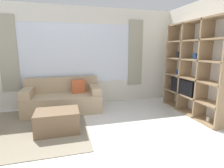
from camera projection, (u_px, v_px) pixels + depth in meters
wall_back at (77, 57)px, 4.86m from camera, size 6.78×0.11×2.70m
wall_right at (208, 59)px, 3.98m from camera, size 0.07×4.50×2.70m
area_rug at (26, 129)px, 3.50m from camera, size 2.37×2.29×0.01m
shelving_unit at (195, 70)px, 4.15m from camera, size 0.38×1.87×2.21m
couch_main at (63, 99)px, 4.49m from camera, size 1.87×0.89×0.83m
ottoman at (58, 121)px, 3.34m from camera, size 0.81×0.56×0.43m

